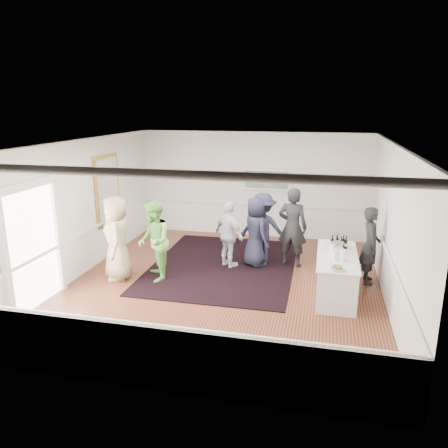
% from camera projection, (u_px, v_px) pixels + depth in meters
% --- Properties ---
extents(floor, '(8.00, 8.00, 0.00)m').
position_uv_depth(floor, '(224.00, 284.00, 10.00)').
color(floor, brown).
rests_on(floor, ground).
extents(ceiling, '(7.00, 8.00, 0.02)m').
position_uv_depth(ceiling, '(224.00, 142.00, 9.15)').
color(ceiling, white).
rests_on(ceiling, wall_back).
extents(wall_left, '(0.02, 8.00, 3.20)m').
position_uv_depth(wall_left, '(80.00, 208.00, 10.33)').
color(wall_left, white).
rests_on(wall_left, floor).
extents(wall_right, '(0.02, 8.00, 3.20)m').
position_uv_depth(wall_right, '(393.00, 226.00, 8.81)').
color(wall_right, white).
rests_on(wall_right, floor).
extents(wall_back, '(7.00, 0.02, 3.20)m').
position_uv_depth(wall_back, '(254.00, 185.00, 13.33)').
color(wall_back, white).
rests_on(wall_back, floor).
extents(wall_front, '(7.00, 0.02, 3.20)m').
position_uv_depth(wall_front, '(157.00, 288.00, 5.82)').
color(wall_front, white).
rests_on(wall_front, floor).
extents(wainscoting, '(7.00, 8.00, 1.00)m').
position_uv_depth(wainscoting, '(224.00, 263.00, 9.86)').
color(wainscoting, white).
rests_on(wainscoting, floor).
extents(mirror, '(0.05, 1.25, 1.85)m').
position_uv_depth(mirror, '(108.00, 190.00, 11.49)').
color(mirror, gold).
rests_on(mirror, wall_left).
extents(doorway, '(0.10, 1.78, 2.56)m').
position_uv_depth(doorway, '(32.00, 239.00, 8.58)').
color(doorway, white).
rests_on(doorway, wall_left).
extents(landscape_painting, '(1.44, 0.06, 0.66)m').
position_uv_depth(landscape_painting, '(266.00, 180.00, 13.15)').
color(landscape_painting, white).
rests_on(landscape_painting, wall_back).
extents(area_rug, '(3.57, 4.66, 0.02)m').
position_uv_depth(area_rug, '(223.00, 265.00, 11.12)').
color(area_rug, black).
rests_on(area_rug, floor).
extents(serving_table, '(0.84, 2.19, 0.89)m').
position_uv_depth(serving_table, '(336.00, 275.00, 9.34)').
color(serving_table, silver).
rests_on(serving_table, floor).
extents(bartender, '(0.44, 0.66, 1.78)m').
position_uv_depth(bartender, '(370.00, 245.00, 9.87)').
color(bartender, black).
rests_on(bartender, floor).
extents(guest_tan, '(0.99, 1.14, 1.98)m').
position_uv_depth(guest_tan, '(117.00, 238.00, 10.06)').
color(guest_tan, tan).
rests_on(guest_tan, floor).
extents(guest_green, '(1.05, 1.14, 1.88)m').
position_uv_depth(guest_green, '(154.00, 241.00, 10.00)').
color(guest_green, '#63B247').
rests_on(guest_green, floor).
extents(guest_lilac, '(1.03, 0.92, 1.67)m').
position_uv_depth(guest_lilac, '(229.00, 235.00, 10.85)').
color(guest_lilac, silver).
rests_on(guest_lilac, floor).
extents(guest_dark_a, '(1.21, 0.73, 1.83)m').
position_uv_depth(guest_dark_a, '(263.00, 228.00, 11.12)').
color(guest_dark_a, black).
rests_on(guest_dark_a, floor).
extents(guest_dark_b, '(0.81, 0.60, 2.01)m').
position_uv_depth(guest_dark_b, '(292.00, 227.00, 10.89)').
color(guest_dark_b, black).
rests_on(guest_dark_b, floor).
extents(guest_navy, '(0.99, 1.03, 1.77)m').
position_uv_depth(guest_navy, '(255.00, 232.00, 10.92)').
color(guest_navy, black).
rests_on(guest_navy, floor).
extents(wine_bottles, '(0.36, 0.23, 0.31)m').
position_uv_depth(wine_bottles, '(339.00, 241.00, 9.64)').
color(wine_bottles, black).
rests_on(wine_bottles, serving_table).
extents(juice_pitchers, '(0.32, 0.43, 0.24)m').
position_uv_depth(juice_pitchers, '(337.00, 253.00, 9.00)').
color(juice_pitchers, '#64BB42').
rests_on(juice_pitchers, serving_table).
extents(ice_bucket, '(0.26, 0.26, 0.25)m').
position_uv_depth(ice_bucket, '(337.00, 248.00, 9.32)').
color(ice_bucket, silver).
rests_on(ice_bucket, serving_table).
extents(nut_bowl, '(0.27, 0.27, 0.08)m').
position_uv_depth(nut_bowl, '(337.00, 268.00, 8.39)').
color(nut_bowl, white).
rests_on(nut_bowl, serving_table).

